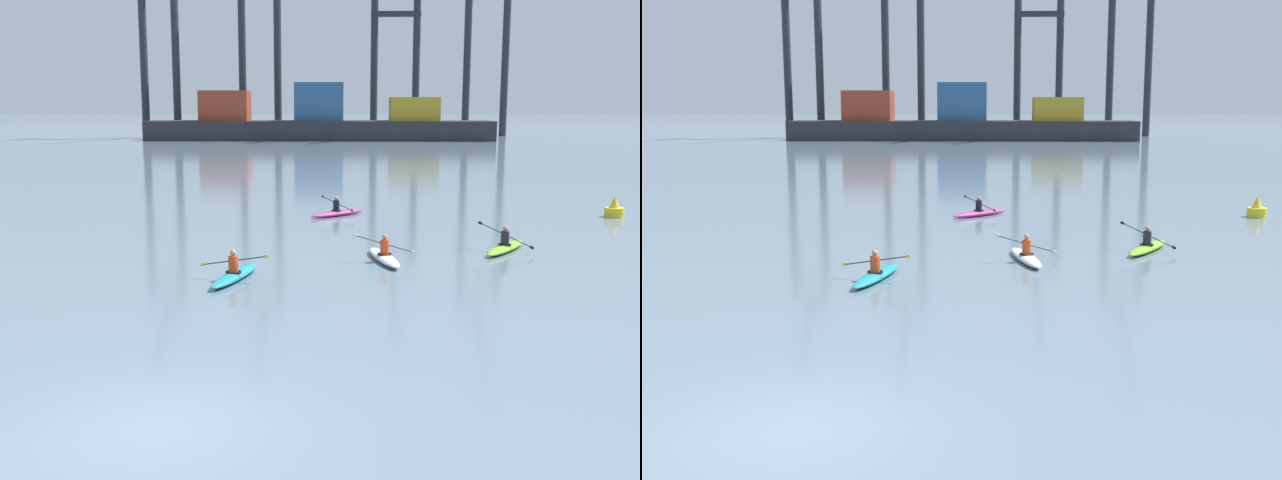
% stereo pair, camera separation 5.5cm
% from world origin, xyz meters
% --- Properties ---
extents(ground_plane, '(800.00, 800.00, 0.00)m').
position_xyz_m(ground_plane, '(0.00, 0.00, 0.00)').
color(ground_plane, slate).
extents(container_barge, '(50.87, 8.26, 8.39)m').
position_xyz_m(container_barge, '(-0.97, 102.58, 2.60)').
color(container_barge, '#28282D').
rests_on(container_barge, ground).
extents(gantry_crane_west, '(6.24, 15.03, 36.60)m').
position_xyz_m(gantry_crane_west, '(-25.78, 109.18, 17.95)').
color(gantry_crane_west, '#232833').
rests_on(gantry_crane_west, ground).
extents(gantry_crane_west_mid, '(6.87, 15.96, 40.04)m').
position_xyz_m(gantry_crane_west_mid, '(-10.48, 112.54, 19.44)').
color(gantry_crane_west_mid, '#232833').
rests_on(gantry_crane_west_mid, ground).
extents(gantry_crane_east_mid, '(8.16, 21.63, 32.27)m').
position_xyz_m(gantry_crane_east_mid, '(11.43, 117.24, 16.46)').
color(gantry_crane_east_mid, '#232833').
rests_on(gantry_crane_east_mid, ground).
extents(gantry_crane_east, '(7.46, 20.10, 41.67)m').
position_xyz_m(gantry_crane_east, '(26.39, 117.27, 20.09)').
color(gantry_crane_east, '#232833').
rests_on(gantry_crane_east, ground).
extents(channel_buoy, '(0.90, 0.90, 1.00)m').
position_xyz_m(channel_buoy, '(15.96, 24.59, 0.36)').
color(channel_buoy, yellow).
rests_on(channel_buoy, ground).
extents(kayak_magenta, '(2.86, 2.79, 0.95)m').
position_xyz_m(kayak_magenta, '(2.78, 24.55, 0.17)').
color(kayak_magenta, '#C13384').
rests_on(kayak_magenta, ground).
extents(kayak_white, '(2.17, 3.45, 1.01)m').
position_xyz_m(kayak_white, '(4.47, 13.84, 0.17)').
color(kayak_white, silver).
rests_on(kayak_white, ground).
extents(kayak_lime, '(2.28, 3.22, 1.06)m').
position_xyz_m(kayak_lime, '(9.00, 15.76, 0.17)').
color(kayak_lime, '#7ABC2D').
rests_on(kayak_lime, ground).
extents(kayak_teal, '(2.21, 3.45, 0.95)m').
position_xyz_m(kayak_teal, '(-0.24, 10.88, 0.17)').
color(kayak_teal, teal).
rests_on(kayak_teal, ground).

